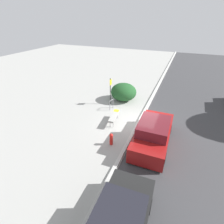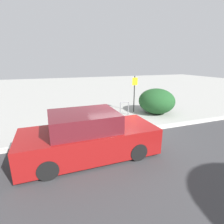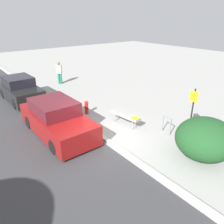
{
  "view_description": "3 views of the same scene",
  "coord_description": "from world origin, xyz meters",
  "px_view_note": "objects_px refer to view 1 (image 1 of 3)",
  "views": [
    {
      "loc": [
        -10.42,
        -2.31,
        6.81
      ],
      "look_at": [
        -0.25,
        1.93,
        0.68
      ],
      "focal_mm": 28.0,
      "sensor_mm": 36.0,
      "label": 1
    },
    {
      "loc": [
        -2.92,
        -6.71,
        3.16
      ],
      "look_at": [
        0.04,
        1.27,
        0.7
      ],
      "focal_mm": 28.0,
      "sensor_mm": 36.0,
      "label": 2
    },
    {
      "loc": [
        6.9,
        -4.86,
        5.03
      ],
      "look_at": [
        -0.81,
        1.14,
        0.74
      ],
      "focal_mm": 35.0,
      "sensor_mm": 36.0,
      "label": 3
    }
  ],
  "objects_px": {
    "fire_hydrant": "(111,139)",
    "bike_rack": "(111,103)",
    "bench": "(114,116)",
    "parked_car_near": "(153,134)",
    "sign_post": "(110,89)"
  },
  "relations": [
    {
      "from": "fire_hydrant",
      "to": "bike_rack",
      "type": "bearing_deg",
      "value": 22.67
    },
    {
      "from": "bench",
      "to": "parked_car_near",
      "type": "bearing_deg",
      "value": -120.46
    },
    {
      "from": "bike_rack",
      "to": "sign_post",
      "type": "height_order",
      "value": "sign_post"
    },
    {
      "from": "sign_post",
      "to": "parked_car_near",
      "type": "distance_m",
      "value": 6.03
    },
    {
      "from": "bike_rack",
      "to": "fire_hydrant",
      "type": "height_order",
      "value": "bike_rack"
    },
    {
      "from": "bench",
      "to": "fire_hydrant",
      "type": "height_order",
      "value": "fire_hydrant"
    },
    {
      "from": "sign_post",
      "to": "bench",
      "type": "bearing_deg",
      "value": -152.23
    },
    {
      "from": "sign_post",
      "to": "parked_car_near",
      "type": "relative_size",
      "value": 0.51
    },
    {
      "from": "sign_post",
      "to": "parked_car_near",
      "type": "height_order",
      "value": "sign_post"
    },
    {
      "from": "bench",
      "to": "parked_car_near",
      "type": "relative_size",
      "value": 0.39
    },
    {
      "from": "sign_post",
      "to": "fire_hydrant",
      "type": "bearing_deg",
      "value": -156.46
    },
    {
      "from": "bike_rack",
      "to": "parked_car_near",
      "type": "relative_size",
      "value": 0.18
    },
    {
      "from": "fire_hydrant",
      "to": "parked_car_near",
      "type": "xyz_separation_m",
      "value": [
        1.05,
        -2.24,
        0.29
      ]
    },
    {
      "from": "bench",
      "to": "bike_rack",
      "type": "relative_size",
      "value": 2.15
    },
    {
      "from": "sign_post",
      "to": "bike_rack",
      "type": "bearing_deg",
      "value": -152.5
    }
  ]
}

